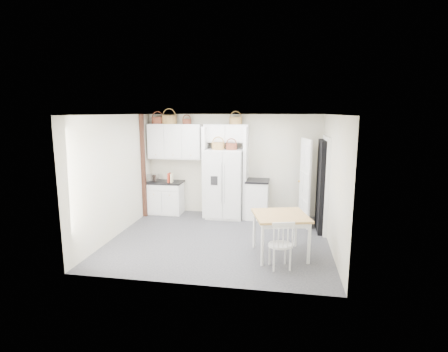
# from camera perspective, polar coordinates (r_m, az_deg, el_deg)

# --- Properties ---
(floor) EXTENTS (4.50, 4.50, 0.00)m
(floor) POSITION_cam_1_polar(r_m,az_deg,el_deg) (7.50, -0.76, -10.32)
(floor) COLOR #232328
(floor) RESTS_ON ground
(ceiling) EXTENTS (4.50, 4.50, 0.00)m
(ceiling) POSITION_cam_1_polar(r_m,az_deg,el_deg) (7.01, -0.81, 9.98)
(ceiling) COLOR white
(ceiling) RESTS_ON wall_back
(wall_back) EXTENTS (4.50, 0.00, 4.50)m
(wall_back) POSITION_cam_1_polar(r_m,az_deg,el_deg) (9.09, 1.50, 1.84)
(wall_back) COLOR beige
(wall_back) RESTS_ON floor
(wall_left) EXTENTS (0.00, 4.00, 4.00)m
(wall_left) POSITION_cam_1_polar(r_m,az_deg,el_deg) (7.86, -17.14, 0.03)
(wall_left) COLOR beige
(wall_left) RESTS_ON floor
(wall_right) EXTENTS (0.00, 4.00, 4.00)m
(wall_right) POSITION_cam_1_polar(r_m,az_deg,el_deg) (7.09, 17.40, -1.06)
(wall_right) COLOR beige
(wall_right) RESTS_ON floor
(refrigerator) EXTENTS (0.90, 0.73, 1.75)m
(refrigerator) POSITION_cam_1_polar(r_m,az_deg,el_deg) (8.83, 0.19, -1.22)
(refrigerator) COLOR silver
(refrigerator) RESTS_ON floor
(base_cab_left) EXTENTS (0.88, 0.56, 0.82)m
(base_cab_left) POSITION_cam_1_polar(r_m,az_deg,el_deg) (9.39, -9.51, -3.57)
(base_cab_left) COLOR white
(base_cab_left) RESTS_ON floor
(base_cab_right) EXTENTS (0.53, 0.64, 0.94)m
(base_cab_right) POSITION_cam_1_polar(r_m,az_deg,el_deg) (8.89, 5.46, -3.86)
(base_cab_right) COLOR white
(base_cab_right) RESTS_ON floor
(dining_table) EXTENTS (1.16, 1.16, 0.79)m
(dining_table) POSITION_cam_1_polar(r_m,az_deg,el_deg) (6.67, 9.14, -9.49)
(dining_table) COLOR olive
(dining_table) RESTS_ON floor
(windsor_chair) EXTENTS (0.50, 0.47, 0.83)m
(windsor_chair) POSITION_cam_1_polar(r_m,az_deg,el_deg) (6.16, 9.13, -11.05)
(windsor_chair) COLOR white
(windsor_chair) RESTS_ON floor
(counter_left) EXTENTS (0.92, 0.60, 0.04)m
(counter_left) POSITION_cam_1_polar(r_m,az_deg,el_deg) (9.29, -9.59, -1.00)
(counter_left) COLOR black
(counter_left) RESTS_ON base_cab_left
(counter_right) EXTENTS (0.58, 0.68, 0.04)m
(counter_right) POSITION_cam_1_polar(r_m,az_deg,el_deg) (8.78, 5.51, -0.76)
(counter_right) COLOR black
(counter_right) RESTS_ON base_cab_right
(toaster) EXTENTS (0.30, 0.21, 0.19)m
(toaster) POSITION_cam_1_polar(r_m,az_deg,el_deg) (9.35, -11.48, -0.28)
(toaster) COLOR silver
(toaster) RESTS_ON counter_left
(cookbook_red) EXTENTS (0.05, 0.17, 0.24)m
(cookbook_red) POSITION_cam_1_polar(r_m,az_deg,el_deg) (9.15, -8.95, -0.27)
(cookbook_red) COLOR red
(cookbook_red) RESTS_ON counter_left
(cookbook_cream) EXTENTS (0.03, 0.15, 0.23)m
(cookbook_cream) POSITION_cam_1_polar(r_m,az_deg,el_deg) (9.13, -8.53, -0.32)
(cookbook_cream) COLOR #F8EBB8
(cookbook_cream) RESTS_ON counter_left
(basket_upper_a) EXTENTS (0.32, 0.32, 0.18)m
(basket_upper_a) POSITION_cam_1_polar(r_m,az_deg,el_deg) (9.31, -10.78, 8.91)
(basket_upper_a) COLOR #532818
(basket_upper_a) RESTS_ON upper_cabinet
(basket_upper_b) EXTENTS (0.38, 0.38, 0.22)m
(basket_upper_b) POSITION_cam_1_polar(r_m,az_deg,el_deg) (9.20, -8.93, 9.09)
(basket_upper_b) COLOR brown
(basket_upper_b) RESTS_ON upper_cabinet
(basket_upper_c) EXTENTS (0.23, 0.23, 0.13)m
(basket_upper_c) POSITION_cam_1_polar(r_m,az_deg,el_deg) (9.06, -6.09, 8.85)
(basket_upper_c) COLOR #532818
(basket_upper_c) RESTS_ON upper_cabinet
(basket_bridge_b) EXTENTS (0.32, 0.32, 0.18)m
(basket_bridge_b) POSITION_cam_1_polar(r_m,az_deg,el_deg) (8.81, 1.92, 9.03)
(basket_bridge_b) COLOR brown
(basket_bridge_b) RESTS_ON bridge_cabinet
(basket_fridge_a) EXTENTS (0.32, 0.32, 0.17)m
(basket_fridge_a) POSITION_cam_1_polar(r_m,az_deg,el_deg) (8.62, -0.97, 4.93)
(basket_fridge_a) COLOR brown
(basket_fridge_a) RESTS_ON refrigerator
(basket_fridge_b) EXTENTS (0.28, 0.28, 0.15)m
(basket_fridge_b) POSITION_cam_1_polar(r_m,az_deg,el_deg) (8.57, 1.22, 4.83)
(basket_fridge_b) COLOR #532818
(basket_fridge_b) RESTS_ON refrigerator
(upper_cabinet) EXTENTS (1.40, 0.34, 0.90)m
(upper_cabinet) POSITION_cam_1_polar(r_m,az_deg,el_deg) (9.19, -7.98, 5.60)
(upper_cabinet) COLOR white
(upper_cabinet) RESTS_ON wall_back
(bridge_cabinet) EXTENTS (1.12, 0.34, 0.45)m
(bridge_cabinet) POSITION_cam_1_polar(r_m,az_deg,el_deg) (8.86, 0.40, 6.99)
(bridge_cabinet) COLOR white
(bridge_cabinet) RESTS_ON wall_back
(fridge_panel_left) EXTENTS (0.08, 0.60, 2.30)m
(fridge_panel_left) POSITION_cam_1_polar(r_m,az_deg,el_deg) (8.94, -2.97, 0.71)
(fridge_panel_left) COLOR white
(fridge_panel_left) RESTS_ON floor
(fridge_panel_right) EXTENTS (0.08, 0.60, 2.30)m
(fridge_panel_right) POSITION_cam_1_polar(r_m,az_deg,el_deg) (8.77, 3.55, 0.52)
(fridge_panel_right) COLOR white
(fridge_panel_right) RESTS_ON floor
(trim_post) EXTENTS (0.09, 0.09, 2.60)m
(trim_post) POSITION_cam_1_polar(r_m,az_deg,el_deg) (9.05, -13.04, 1.54)
(trim_post) COLOR black
(trim_post) RESTS_ON floor
(doorway_void) EXTENTS (0.18, 0.85, 2.05)m
(doorway_void) POSITION_cam_1_polar(r_m,az_deg,el_deg) (8.11, 15.74, -1.57)
(doorway_void) COLOR black
(doorway_void) RESTS_ON floor
(door_slab) EXTENTS (0.21, 0.79, 2.05)m
(door_slab) POSITION_cam_1_polar(r_m,az_deg,el_deg) (8.41, 13.07, -1.03)
(door_slab) COLOR white
(door_slab) RESTS_ON floor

